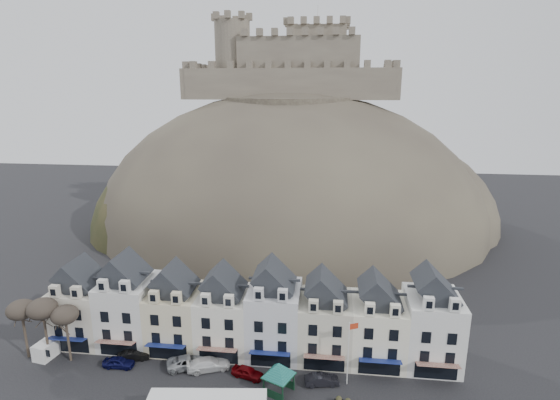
# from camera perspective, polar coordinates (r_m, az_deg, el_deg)

# --- Properties ---
(townhouse_terrace) EXTENTS (54.40, 9.35, 11.80)m
(townhouse_terrace) POSITION_cam_1_polar(r_m,az_deg,el_deg) (60.89, -3.86, -14.58)
(townhouse_terrace) COLOR beige
(townhouse_terrace) RESTS_ON ground
(castle_hill) EXTENTS (100.00, 76.00, 68.00)m
(castle_hill) POSITION_cam_1_polar(r_m,az_deg,el_deg) (111.16, 1.76, -3.67)
(castle_hill) COLOR #3D362F
(castle_hill) RESTS_ON ground
(castle) EXTENTS (50.20, 22.20, 22.00)m
(castle) POSITION_cam_1_polar(r_m,az_deg,el_deg) (112.69, 1.86, 17.27)
(castle) COLOR #63584C
(castle) RESTS_ON ground
(tree_left_far) EXTENTS (3.61, 3.61, 8.24)m
(tree_left_far) POSITION_cam_1_polar(r_m,az_deg,el_deg) (67.22, -30.72, -12.27)
(tree_left_far) COLOR #322820
(tree_left_far) RESTS_ON ground
(tree_left_mid) EXTENTS (3.78, 3.78, 8.64)m
(tree_left_mid) POSITION_cam_1_polar(r_m,az_deg,el_deg) (65.36, -28.62, -12.41)
(tree_left_mid) COLOR #322820
(tree_left_mid) RESTS_ON ground
(tree_left_near) EXTENTS (3.43, 3.43, 7.84)m
(tree_left_near) POSITION_cam_1_polar(r_m,az_deg,el_deg) (64.04, -26.29, -13.36)
(tree_left_near) COLOR #322820
(tree_left_near) RESTS_ON ground
(bus_shelter) EXTENTS (5.68, 5.68, 3.96)m
(bus_shelter) POSITION_cam_1_polar(r_m,az_deg,el_deg) (54.40, -0.16, -21.28)
(bus_shelter) COLOR #10321E
(bus_shelter) RESTS_ON ground
(flagpole) EXTENTS (1.12, 0.53, 8.35)m
(flagpole) POSITION_cam_1_polar(r_m,az_deg,el_deg) (55.30, 9.01, -18.69)
(flagpole) COLOR silver
(flagpole) RESTS_ON ground
(white_van) EXTENTS (2.81, 5.04, 2.18)m
(white_van) POSITION_cam_1_polar(r_m,az_deg,el_deg) (69.18, -27.70, -16.54)
(white_van) COLOR white
(white_van) RESTS_ON ground
(planter_west) EXTENTS (1.05, 0.72, 1.03)m
(planter_west) POSITION_cam_1_polar(r_m,az_deg,el_deg) (54.82, 7.69, -24.51)
(planter_west) COLOR black
(planter_west) RESTS_ON ground
(car_navy) EXTENTS (4.04, 1.71, 1.36)m
(car_navy) POSITION_cam_1_polar(r_m,az_deg,el_deg) (63.20, -20.32, -19.26)
(car_navy) COLOR #0B0C38
(car_navy) RESTS_ON ground
(car_black) EXTENTS (4.35, 2.67, 1.35)m
(car_black) POSITION_cam_1_polar(r_m,az_deg,el_deg) (63.93, -18.61, -18.68)
(car_black) COLOR black
(car_black) RESTS_ON ground
(car_silver) EXTENTS (6.02, 4.43, 1.54)m
(car_silver) POSITION_cam_1_polar(r_m,az_deg,el_deg) (60.76, -11.82, -19.99)
(car_silver) COLOR #95989C
(car_silver) RESTS_ON ground
(car_white) EXTENTS (5.90, 4.01, 1.59)m
(car_white) POSITION_cam_1_polar(r_m,az_deg,el_deg) (59.93, -9.32, -20.37)
(car_white) COLOR white
(car_white) RESTS_ON ground
(car_maroon) EXTENTS (4.35, 2.73, 1.38)m
(car_maroon) POSITION_cam_1_polar(r_m,az_deg,el_deg) (58.20, -4.28, -21.51)
(car_maroon) COLOR #5B0508
(car_maroon) RESTS_ON ground
(car_charcoal) EXTENTS (4.38, 2.22, 1.38)m
(car_charcoal) POSITION_cam_1_polar(r_m,az_deg,el_deg) (57.14, 5.49, -22.33)
(car_charcoal) COLOR black
(car_charcoal) RESTS_ON ground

